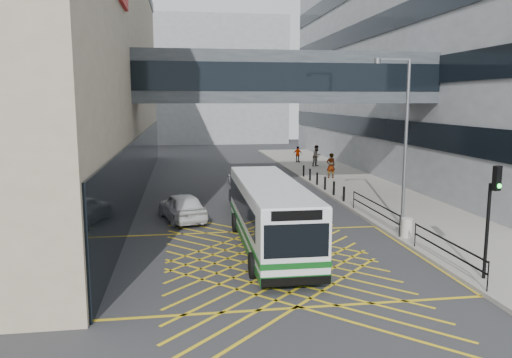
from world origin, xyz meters
name	(u,v)px	position (x,y,z in m)	size (l,w,h in m)	color
ground	(271,261)	(0.00, 0.00, 0.00)	(120.00, 120.00, 0.00)	#333335
building_right	(487,57)	(23.98, 24.00, 10.00)	(24.09, 44.00, 20.00)	gray
building_far	(189,82)	(-2.00, 60.00, 9.00)	(28.00, 16.00, 18.00)	gray
skybridge	(285,78)	(3.00, 12.00, 7.50)	(20.00, 4.10, 3.00)	#393E43
pavement	(358,187)	(9.00, 15.00, 0.08)	(6.00, 54.00, 0.16)	gray
box_junction	(271,261)	(0.00, 0.00, 0.00)	(12.00, 9.00, 0.01)	gold
bus	(269,213)	(0.21, 1.65, 1.52)	(2.61, 10.17, 2.84)	silver
car_white	(182,206)	(-3.39, 7.24, 0.74)	(1.91, 4.67, 1.49)	silver
car_dark	(250,198)	(0.37, 8.72, 0.79)	(1.97, 5.04, 1.58)	black
car_silver	(244,177)	(1.06, 16.81, 0.71)	(1.92, 4.56, 1.42)	#9CA1A5
traffic_light	(492,206)	(6.80, -3.48, 2.70)	(0.32, 0.46, 3.90)	black
street_lamp	(403,133)	(6.93, 3.80, 4.67)	(1.79, 0.28, 7.91)	slate
litter_bin	(407,228)	(6.44, 1.91, 0.59)	(0.50, 0.50, 0.86)	#ADA89E
kerb_railings	(402,222)	(6.15, 1.78, 0.88)	(0.05, 12.54, 1.00)	black
bollards	(321,181)	(6.25, 15.00, 0.61)	(0.14, 10.14, 0.90)	black
pedestrian_a	(331,166)	(8.16, 18.97, 1.13)	(0.77, 0.55, 1.94)	gray
pedestrian_b	(317,156)	(8.97, 26.01, 1.12)	(0.94, 0.55, 1.93)	gray
pedestrian_c	(298,154)	(7.94, 29.17, 0.94)	(0.93, 0.45, 1.57)	gray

